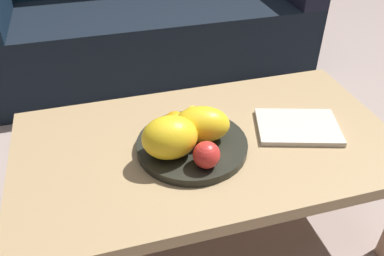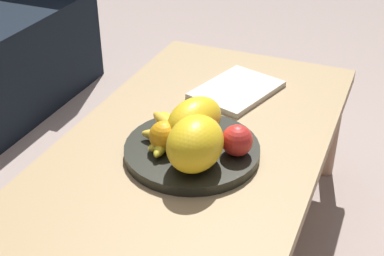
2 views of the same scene
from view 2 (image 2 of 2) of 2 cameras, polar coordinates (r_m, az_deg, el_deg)
name	(u,v)px [view 2 (image 2 of 2)]	position (r m, az deg, el deg)	size (l,w,h in m)	color
ground_plane	(193,252)	(1.57, 0.15, -13.12)	(8.00, 8.00, 0.00)	#A18D84
coffee_table	(194,154)	(1.35, 0.17, -2.84)	(1.15, 0.63, 0.38)	tan
fruit_bowl	(192,150)	(1.27, 0.00, -2.39)	(0.32, 0.32, 0.03)	black
melon_large_front	(195,144)	(1.17, 0.34, -1.69)	(0.15, 0.12, 0.12)	yellow
melon_smaller_beside	(195,120)	(1.27, 0.27, 0.84)	(0.16, 0.10, 0.10)	yellow
orange_front	(164,136)	(1.24, -2.99, -0.85)	(0.07, 0.07, 0.07)	orange
apple_front	(237,140)	(1.22, 4.83, -1.34)	(0.07, 0.07, 0.07)	red
banana_bunch	(172,134)	(1.26, -2.20, -0.60)	(0.16, 0.16, 0.06)	yellow
magazine	(237,90)	(1.56, 4.79, 4.07)	(0.25, 0.18, 0.02)	beige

